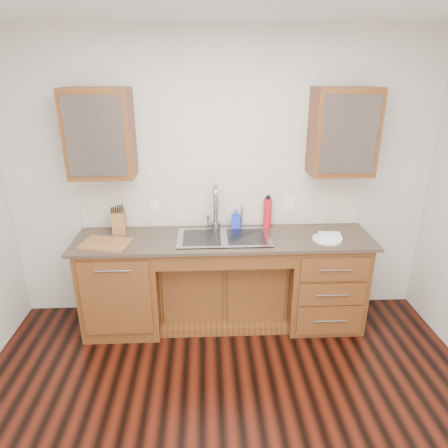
{
  "coord_description": "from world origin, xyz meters",
  "views": [
    {
      "loc": [
        -0.15,
        -1.91,
        2.34
      ],
      "look_at": [
        0.0,
        1.4,
        1.05
      ],
      "focal_mm": 32.0,
      "sensor_mm": 36.0,
      "label": 1
    }
  ],
  "objects_px": {
    "water_bottle": "(268,213)",
    "plate": "(327,239)",
    "soap_bottle": "(236,219)",
    "cutting_board": "(106,244)",
    "knife_block": "(119,222)"
  },
  "relations": [
    {
      "from": "water_bottle",
      "to": "knife_block",
      "type": "xyz_separation_m",
      "value": [
        -1.4,
        -0.06,
        -0.04
      ]
    },
    {
      "from": "plate",
      "to": "knife_block",
      "type": "xyz_separation_m",
      "value": [
        -1.89,
        0.27,
        0.1
      ]
    },
    {
      "from": "water_bottle",
      "to": "soap_bottle",
      "type": "bearing_deg",
      "value": -179.26
    },
    {
      "from": "soap_bottle",
      "to": "plate",
      "type": "xyz_separation_m",
      "value": [
        0.79,
        -0.33,
        -0.08
      ]
    },
    {
      "from": "soap_bottle",
      "to": "cutting_board",
      "type": "relative_size",
      "value": 0.45
    },
    {
      "from": "soap_bottle",
      "to": "cutting_board",
      "type": "bearing_deg",
      "value": -156.78
    },
    {
      "from": "water_bottle",
      "to": "knife_block",
      "type": "distance_m",
      "value": 1.4
    },
    {
      "from": "plate",
      "to": "knife_block",
      "type": "relative_size",
      "value": 1.25
    },
    {
      "from": "water_bottle",
      "to": "plate",
      "type": "xyz_separation_m",
      "value": [
        0.49,
        -0.33,
        -0.14
      ]
    },
    {
      "from": "knife_block",
      "to": "plate",
      "type": "bearing_deg",
      "value": -15.31
    },
    {
      "from": "plate",
      "to": "knife_block",
      "type": "distance_m",
      "value": 1.91
    },
    {
      "from": "soap_bottle",
      "to": "water_bottle",
      "type": "height_order",
      "value": "water_bottle"
    },
    {
      "from": "soap_bottle",
      "to": "water_bottle",
      "type": "xyz_separation_m",
      "value": [
        0.3,
        0.0,
        0.05
      ]
    },
    {
      "from": "plate",
      "to": "cutting_board",
      "type": "height_order",
      "value": "cutting_board"
    },
    {
      "from": "cutting_board",
      "to": "knife_block",
      "type": "bearing_deg",
      "value": 76.76
    }
  ]
}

